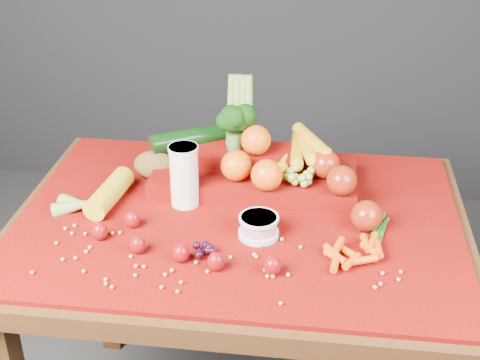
# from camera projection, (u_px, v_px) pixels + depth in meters

# --- Properties ---
(table) EXTENTS (1.10, 0.80, 0.75)m
(table) POSITION_uv_depth(u_px,v_px,m) (239.00, 252.00, 1.66)
(table) COLOR #361E0C
(table) RESTS_ON ground
(red_cloth) EXTENTS (1.05, 0.75, 0.01)m
(red_cloth) POSITION_uv_depth(u_px,v_px,m) (239.00, 218.00, 1.61)
(red_cloth) COLOR #6E0C03
(red_cloth) RESTS_ON table
(milk_glass) EXTENTS (0.07, 0.07, 0.16)m
(milk_glass) POSITION_uv_depth(u_px,v_px,m) (184.00, 174.00, 1.62)
(milk_glass) COLOR silver
(milk_glass) RESTS_ON red_cloth
(yogurt_bowl) EXTENTS (0.09, 0.09, 0.05)m
(yogurt_bowl) POSITION_uv_depth(u_px,v_px,m) (259.00, 226.00, 1.52)
(yogurt_bowl) COLOR silver
(yogurt_bowl) RESTS_ON red_cloth
(strawberry_scatter) EXTENTS (0.44, 0.18, 0.05)m
(strawberry_scatter) POSITION_uv_depth(u_px,v_px,m) (171.00, 244.00, 1.46)
(strawberry_scatter) COLOR maroon
(strawberry_scatter) RESTS_ON red_cloth
(dark_grape_cluster) EXTENTS (0.06, 0.05, 0.03)m
(dark_grape_cluster) POSITION_uv_depth(u_px,v_px,m) (206.00, 251.00, 1.46)
(dark_grape_cluster) COLOR black
(dark_grape_cluster) RESTS_ON red_cloth
(soybean_scatter) EXTENTS (0.84, 0.24, 0.01)m
(soybean_scatter) POSITION_uv_depth(u_px,v_px,m) (227.00, 263.00, 1.43)
(soybean_scatter) COLOR tan
(soybean_scatter) RESTS_ON red_cloth
(corn_ear) EXTENTS (0.20, 0.24, 0.06)m
(corn_ear) POSITION_uv_depth(u_px,v_px,m) (90.00, 201.00, 1.63)
(corn_ear) COLOR gold
(corn_ear) RESTS_ON red_cloth
(potato) EXTENTS (0.11, 0.08, 0.07)m
(potato) POSITION_uv_depth(u_px,v_px,m) (154.00, 165.00, 1.76)
(potato) COLOR brown
(potato) RESTS_ON red_cloth
(baby_carrot_pile) EXTENTS (0.18, 0.17, 0.03)m
(baby_carrot_pile) POSITION_uv_depth(u_px,v_px,m) (356.00, 253.00, 1.45)
(baby_carrot_pile) COLOR #D44F07
(baby_carrot_pile) RESTS_ON red_cloth
(green_bean_pile) EXTENTS (0.14, 0.12, 0.01)m
(green_bean_pile) POSITION_uv_depth(u_px,v_px,m) (373.00, 226.00, 1.56)
(green_bean_pile) COLOR #1E5A14
(green_bean_pile) RESTS_ON red_cloth
(produce_mound) EXTENTS (0.60, 0.39, 0.27)m
(produce_mound) POSITION_uv_depth(u_px,v_px,m) (261.00, 165.00, 1.71)
(produce_mound) COLOR #6E0C03
(produce_mound) RESTS_ON red_cloth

